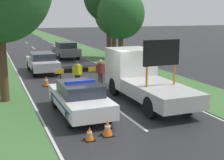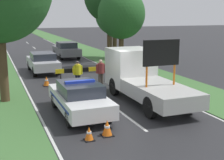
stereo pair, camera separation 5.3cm
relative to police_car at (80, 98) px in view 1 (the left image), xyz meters
The scene contains 18 objects.
ground_plane 2.07m from the police_car, 26.52° to the left, with size 160.00×160.00×0.00m, color #28282B.
lane_markings 11.80m from the police_car, 81.50° to the left, with size 6.86×58.94×0.01m.
grass_verge_right 22.00m from the police_car, 71.63° to the left, with size 3.42×120.00×0.03m.
police_car is the anchor object (origin of this frame).
work_truck 3.70m from the police_car, 18.72° to the left, with size 2.09×6.28×3.12m.
road_barrier 5.57m from the police_car, 73.89° to the left, with size 2.99×0.08×1.04m.
police_officer 4.85m from the police_car, 75.64° to the left, with size 0.56×0.35×1.56m.
pedestrian_civilian 5.14m from the police_car, 60.62° to the left, with size 0.58×0.37×1.61m.
traffic_cone_near_police 5.89m from the police_car, 93.94° to the left, with size 0.43×0.43×0.60m.
traffic_cone_centre_front 4.01m from the police_car, 93.46° to the left, with size 0.37×0.37×0.52m.
traffic_cone_near_truck 6.47m from the police_car, 51.68° to the left, with size 0.50×0.50×0.69m.
traffic_cone_behind_barrier 2.90m from the police_car, 99.28° to the right, with size 0.34×0.34×0.48m.
traffic_cone_lane_edge 2.70m from the police_car, 84.53° to the right, with size 0.42×0.42×0.58m.
queued_car_sedan_silver 10.30m from the police_car, 89.40° to the left, with size 1.80×4.49×1.46m.
queued_car_suv_grey 17.55m from the police_car, 78.60° to the left, with size 1.85×4.53×1.52m.
roadside_tree_near_left 17.16m from the police_car, 63.11° to the left, with size 3.62×3.62×6.01m.
roadside_tree_mid_right 12.25m from the police_car, 58.43° to the left, with size 3.63×3.63×6.07m.
utility_pole 14.58m from the police_car, 63.36° to the left, with size 1.20×0.20×8.86m.
Camera 1 is at (-5.13, -13.18, 4.21)m, focal length 50.00 mm.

